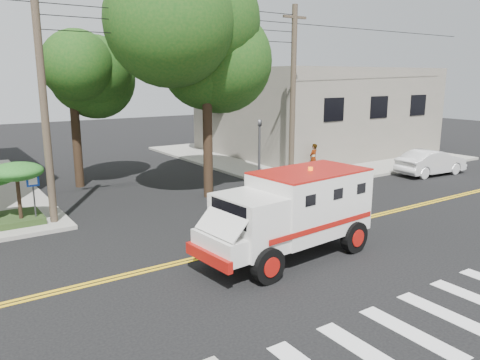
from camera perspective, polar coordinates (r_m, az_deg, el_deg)
ground at (r=16.26m, az=3.09°, el=-7.56°), size 100.00×100.00×0.00m
sidewalk_ne at (r=34.72m, az=7.63°, el=3.29°), size 17.00×17.00×0.15m
building_right at (r=35.74m, az=9.07°, el=8.47°), size 14.00×12.00×6.00m
utility_pole_left at (r=18.58m, az=-22.78°, el=8.23°), size 0.28×0.28×9.00m
utility_pole_right at (r=24.08m, az=6.45°, el=9.88°), size 0.28×0.28×9.00m
tree_main at (r=21.57m, az=-2.68°, el=16.82°), size 6.08×5.70×9.85m
tree_left at (r=24.86m, az=-18.99°, el=12.21°), size 4.48×4.20×7.70m
tree_right at (r=33.28m, az=-0.94°, el=13.41°), size 4.80×4.50×8.20m
traffic_signal at (r=22.29m, az=2.37°, el=3.86°), size 0.15×0.18×3.60m
accessibility_sign at (r=19.09m, az=-23.85°, el=-1.32°), size 0.45×0.10×2.02m
armored_truck at (r=14.68m, az=6.41°, el=-3.60°), size 6.04×2.80×2.67m
parked_sedan at (r=29.18m, az=22.27°, el=2.02°), size 4.54×1.90×1.46m
pedestrian_a at (r=27.29m, az=8.94°, el=2.66°), size 0.69×0.55×1.66m
pedestrian_b at (r=29.04m, az=8.23°, el=3.44°), size 0.90×0.71×1.82m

